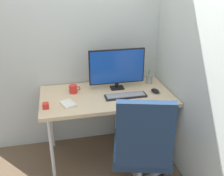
% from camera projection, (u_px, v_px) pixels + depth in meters
% --- Properties ---
extents(ground_plane, '(8.00, 8.00, 0.00)m').
position_uv_depth(ground_plane, '(107.00, 153.00, 3.03)').
color(ground_plane, brown).
extents(wall_back, '(2.70, 0.04, 2.80)m').
position_uv_depth(wall_back, '(99.00, 25.00, 2.82)').
color(wall_back, '#B7C1BC').
rests_on(wall_back, ground_plane).
extents(wall_side_right, '(0.04, 2.07, 2.80)m').
position_uv_depth(wall_side_right, '(184.00, 34.00, 2.43)').
color(wall_side_right, '#B7C1BC').
rests_on(wall_side_right, ground_plane).
extents(desk, '(1.36, 0.74, 0.76)m').
position_uv_depth(desk, '(107.00, 99.00, 2.74)').
color(desk, '#D1B78C').
rests_on(desk, ground_plane).
extents(office_chair, '(0.63, 0.67, 1.07)m').
position_uv_depth(office_chair, '(142.00, 146.00, 2.22)').
color(office_chair, black).
rests_on(office_chair, ground_plane).
extents(filing_cabinet, '(0.40, 0.55, 0.58)m').
position_uv_depth(filing_cabinet, '(137.00, 127.00, 3.01)').
color(filing_cabinet, '#9EA0A5').
rests_on(filing_cabinet, ground_plane).
extents(monitor, '(0.60, 0.12, 0.44)m').
position_uv_depth(monitor, '(117.00, 67.00, 2.77)').
color(monitor, black).
rests_on(monitor, desk).
extents(keyboard, '(0.43, 0.13, 0.02)m').
position_uv_depth(keyboard, '(126.00, 96.00, 2.66)').
color(keyboard, black).
rests_on(keyboard, desk).
extents(mouse, '(0.10, 0.12, 0.04)m').
position_uv_depth(mouse, '(155.00, 91.00, 2.75)').
color(mouse, black).
rests_on(mouse, desk).
extents(pen_holder, '(0.07, 0.07, 0.18)m').
position_uv_depth(pen_holder, '(149.00, 79.00, 2.98)').
color(pen_holder, gray).
rests_on(pen_holder, desk).
extents(notebook, '(0.17, 0.19, 0.02)m').
position_uv_depth(notebook, '(68.00, 104.00, 2.50)').
color(notebook, silver).
rests_on(notebook, desk).
extents(coffee_mug, '(0.12, 0.08, 0.09)m').
position_uv_depth(coffee_mug, '(73.00, 89.00, 2.74)').
color(coffee_mug, red).
rests_on(coffee_mug, desk).
extents(desk_clamp_accessory, '(0.06, 0.06, 0.05)m').
position_uv_depth(desk_clamp_accessory, '(46.00, 106.00, 2.43)').
color(desk_clamp_accessory, red).
rests_on(desk_clamp_accessory, desk).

